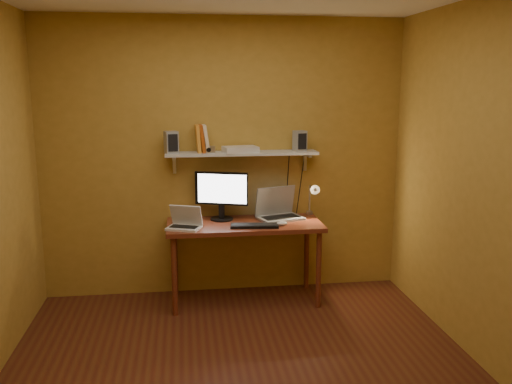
{
  "coord_description": "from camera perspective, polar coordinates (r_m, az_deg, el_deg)",
  "views": [
    {
      "loc": [
        -0.38,
        -3.46,
        2.0
      ],
      "look_at": [
        0.25,
        1.18,
        1.05
      ],
      "focal_mm": 38.0,
      "sensor_mm": 36.0,
      "label": 1
    }
  ],
  "objects": [
    {
      "name": "netbook",
      "position": [
        4.77,
        -7.49,
        -3.15
      ],
      "size": [
        0.33,
        0.29,
        0.2
      ],
      "rotation": [
        0.0,
        0.0,
        -0.37
      ],
      "color": "silver",
      "rests_on": "desk"
    },
    {
      "name": "router",
      "position": [
        4.98,
        -1.66,
        4.52
      ],
      "size": [
        0.34,
        0.26,
        0.05
      ],
      "primitive_type": "cube",
      "rotation": [
        0.0,
        0.0,
        0.18
      ],
      "color": "silver",
      "rests_on": "wall_shelf"
    },
    {
      "name": "laptop",
      "position": [
        5.09,
        2.33,
        -1.9
      ],
      "size": [
        0.46,
        0.39,
        0.29
      ],
      "rotation": [
        0.0,
        0.0,
        0.31
      ],
      "color": "gray",
      "rests_on": "desk"
    },
    {
      "name": "mouse",
      "position": [
        4.84,
        2.74,
        -3.33
      ],
      "size": [
        0.1,
        0.06,
        0.04
      ],
      "primitive_type": "ellipsoid",
      "rotation": [
        0.0,
        0.0,
        -0.01
      ],
      "color": "silver",
      "rests_on": "desk"
    },
    {
      "name": "books",
      "position": [
        4.97,
        -5.71,
        5.61
      ],
      "size": [
        0.14,
        0.17,
        0.25
      ],
      "color": "orange",
      "rests_on": "wall_shelf"
    },
    {
      "name": "room",
      "position": [
        3.55,
        -1.39,
        0.06
      ],
      "size": [
        3.44,
        3.24,
        2.64
      ],
      "color": "#532A15",
      "rests_on": "ground"
    },
    {
      "name": "keyboard",
      "position": [
        4.79,
        -0.16,
        -3.57
      ],
      "size": [
        0.44,
        0.19,
        0.02
      ],
      "primitive_type": "cube",
      "rotation": [
        0.0,
        0.0,
        -0.11
      ],
      "color": "black",
      "rests_on": "desk"
    },
    {
      "name": "desk_lamp",
      "position": [
        5.11,
        5.97,
        -0.37
      ],
      "size": [
        0.09,
        0.23,
        0.38
      ],
      "color": "silver",
      "rests_on": "desk"
    },
    {
      "name": "monitor",
      "position": [
        4.99,
        -3.66,
        -0.12
      ],
      "size": [
        0.48,
        0.27,
        0.45
      ],
      "rotation": [
        0.0,
        0.0,
        -0.32
      ],
      "color": "black",
      "rests_on": "desk"
    },
    {
      "name": "wall_shelf",
      "position": [
        5.0,
        -1.5,
        4.07
      ],
      "size": [
        1.4,
        0.25,
        0.21
      ],
      "color": "silver",
      "rests_on": "room"
    },
    {
      "name": "shelf_camera",
      "position": [
        4.91,
        -4.97,
        4.47
      ],
      "size": [
        0.11,
        0.06,
        0.07
      ],
      "color": "silver",
      "rests_on": "wall_shelf"
    },
    {
      "name": "speaker_right",
      "position": [
        5.08,
        4.63,
        5.39
      ],
      "size": [
        0.13,
        0.13,
        0.19
      ],
      "primitive_type": "cube",
      "rotation": [
        0.0,
        0.0,
        0.25
      ],
      "color": "gray",
      "rests_on": "wall_shelf"
    },
    {
      "name": "speaker_left",
      "position": [
        4.95,
        -8.91,
        5.2
      ],
      "size": [
        0.14,
        0.14,
        0.2
      ],
      "primitive_type": "cube",
      "rotation": [
        0.0,
        0.0,
        0.29
      ],
      "color": "gray",
      "rests_on": "wall_shelf"
    },
    {
      "name": "desk",
      "position": [
        4.95,
        -1.22,
        -4.21
      ],
      "size": [
        1.4,
        0.6,
        0.75
      ],
      "color": "maroon",
      "rests_on": "ground"
    }
  ]
}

